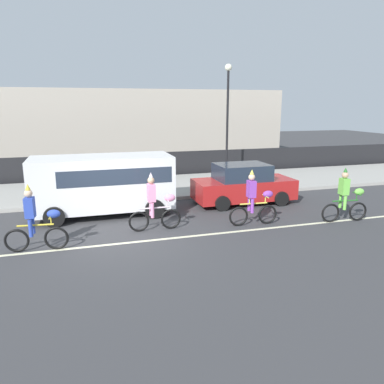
{
  "coord_description": "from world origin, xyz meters",
  "views": [
    {
      "loc": [
        -0.95,
        -11.06,
        4.01
      ],
      "look_at": [
        2.74,
        1.2,
        1.0
      ],
      "focal_mm": 35.0,
      "sensor_mm": 36.0,
      "label": 1
    }
  ],
  "objects_px": {
    "parade_cyclist_purple": "(254,201)",
    "parade_cyclist_pink": "(155,205)",
    "parade_cyclist_lime": "(346,198)",
    "parked_van_white": "(105,181)",
    "street_lamp_post": "(228,105)",
    "parade_cyclist_cobalt": "(36,222)",
    "parked_car_red": "(243,185)"
  },
  "relations": [
    {
      "from": "parade_cyclist_cobalt",
      "to": "parade_cyclist_lime",
      "type": "height_order",
      "value": "same"
    },
    {
      "from": "parade_cyclist_pink",
      "to": "parade_cyclist_lime",
      "type": "distance_m",
      "value": 6.59
    },
    {
      "from": "parade_cyclist_pink",
      "to": "parade_cyclist_purple",
      "type": "height_order",
      "value": "same"
    },
    {
      "from": "parade_cyclist_purple",
      "to": "street_lamp_post",
      "type": "height_order",
      "value": "street_lamp_post"
    },
    {
      "from": "parked_car_red",
      "to": "parade_cyclist_pink",
      "type": "bearing_deg",
      "value": -150.49
    },
    {
      "from": "parked_van_white",
      "to": "parade_cyclist_pink",
      "type": "bearing_deg",
      "value": -58.5
    },
    {
      "from": "parked_van_white",
      "to": "street_lamp_post",
      "type": "relative_size",
      "value": 0.85
    },
    {
      "from": "parade_cyclist_cobalt",
      "to": "parade_cyclist_lime",
      "type": "bearing_deg",
      "value": -1.15
    },
    {
      "from": "parade_cyclist_cobalt",
      "to": "parked_car_red",
      "type": "height_order",
      "value": "parade_cyclist_cobalt"
    },
    {
      "from": "parade_cyclist_pink",
      "to": "parade_cyclist_purple",
      "type": "relative_size",
      "value": 1.0
    },
    {
      "from": "parade_cyclist_lime",
      "to": "parked_van_white",
      "type": "relative_size",
      "value": 0.38
    },
    {
      "from": "parked_car_red",
      "to": "street_lamp_post",
      "type": "relative_size",
      "value": 0.7
    },
    {
      "from": "parade_cyclist_cobalt",
      "to": "parked_car_red",
      "type": "bearing_deg",
      "value": 22.29
    },
    {
      "from": "parade_cyclist_cobalt",
      "to": "street_lamp_post",
      "type": "bearing_deg",
      "value": 41.74
    },
    {
      "from": "parked_van_white",
      "to": "parked_car_red",
      "type": "distance_m",
      "value": 5.57
    },
    {
      "from": "parade_cyclist_pink",
      "to": "street_lamp_post",
      "type": "bearing_deg",
      "value": 53.13
    },
    {
      "from": "parade_cyclist_purple",
      "to": "parked_car_red",
      "type": "height_order",
      "value": "parade_cyclist_purple"
    },
    {
      "from": "parade_cyclist_lime",
      "to": "parked_van_white",
      "type": "bearing_deg",
      "value": 157.48
    },
    {
      "from": "parade_cyclist_pink",
      "to": "parked_van_white",
      "type": "distance_m",
      "value": 2.72
    },
    {
      "from": "parade_cyclist_pink",
      "to": "parked_car_red",
      "type": "relative_size",
      "value": 0.47
    },
    {
      "from": "parade_cyclist_cobalt",
      "to": "parked_car_red",
      "type": "xyz_separation_m",
      "value": [
        7.65,
        3.14,
        -0.06
      ]
    },
    {
      "from": "parade_cyclist_lime",
      "to": "parked_van_white",
      "type": "xyz_separation_m",
      "value": [
        -7.92,
        3.28,
        0.44
      ]
    },
    {
      "from": "parked_van_white",
      "to": "parked_car_red",
      "type": "bearing_deg",
      "value": 0.59
    },
    {
      "from": "parade_cyclist_cobalt",
      "to": "street_lamp_post",
      "type": "distance_m",
      "value": 12.22
    },
    {
      "from": "parade_cyclist_cobalt",
      "to": "parade_cyclist_purple",
      "type": "xyz_separation_m",
      "value": [
        6.81,
        0.37,
        0.0
      ]
    },
    {
      "from": "parade_cyclist_pink",
      "to": "parade_cyclist_lime",
      "type": "height_order",
      "value": "same"
    },
    {
      "from": "parade_cyclist_pink",
      "to": "parade_cyclist_purple",
      "type": "bearing_deg",
      "value": -7.27
    },
    {
      "from": "parade_cyclist_purple",
      "to": "parked_car_red",
      "type": "xyz_separation_m",
      "value": [
        0.85,
        2.77,
        -0.06
      ]
    },
    {
      "from": "parade_cyclist_purple",
      "to": "parade_cyclist_pink",
      "type": "bearing_deg",
      "value": 172.73
    },
    {
      "from": "parade_cyclist_cobalt",
      "to": "parked_van_white",
      "type": "relative_size",
      "value": 0.38
    },
    {
      "from": "parade_cyclist_purple",
      "to": "parked_van_white",
      "type": "bearing_deg",
      "value": 150.03
    },
    {
      "from": "parked_car_red",
      "to": "street_lamp_post",
      "type": "xyz_separation_m",
      "value": [
        1.15,
        4.72,
        3.21
      ]
    }
  ]
}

